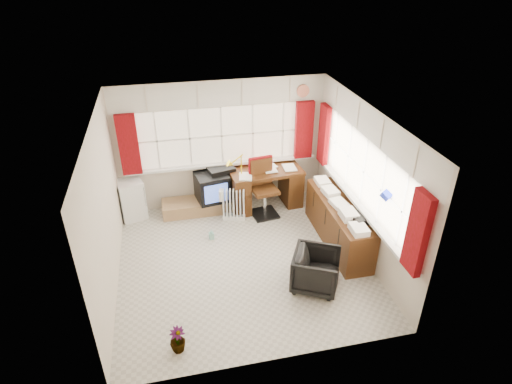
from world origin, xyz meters
TOP-DOWN VIEW (x-y plane):
  - ground at (0.00, 0.00)m, footprint 4.00×4.00m
  - room_walls at (0.00, 0.00)m, footprint 4.00×4.00m
  - window_back at (0.00, 1.94)m, footprint 3.70×0.12m
  - window_right at (1.94, 0.00)m, footprint 0.12×3.70m
  - curtains at (0.92, 0.93)m, footprint 3.83×3.83m
  - overhead_cabinets at (0.98, 0.98)m, footprint 3.98×3.98m
  - desk at (0.78, 1.65)m, footprint 1.45×0.80m
  - desk_lamp at (0.29, 1.55)m, footprint 0.16×0.13m
  - task_chair at (0.67, 1.44)m, footprint 0.54×0.56m
  - office_chair at (0.97, -0.82)m, footprint 0.92×0.91m
  - radiator at (0.08, 1.30)m, footprint 0.45×0.27m
  - credenza at (1.73, 0.20)m, footprint 0.50×2.00m
  - file_tray at (1.83, -0.33)m, footprint 0.31×0.36m
  - tv_bench at (-0.55, 1.72)m, footprint 1.40×0.50m
  - crt_tv at (-0.27, 1.71)m, footprint 0.67×0.64m
  - hifi_stack at (-0.07, 1.80)m, footprint 0.67×0.51m
  - mini_fridge at (-1.80, 1.80)m, footprint 0.57×0.57m
  - spray_bottle_a at (-0.11, 1.58)m, footprint 0.18×0.18m
  - spray_bottle_b at (-0.43, 0.75)m, footprint 0.09×0.09m
  - flower_vase at (-1.16, -1.58)m, footprint 0.27×0.27m

SIDE VIEW (x-z plane):
  - ground at x=0.00m, z-range 0.00..0.00m
  - spray_bottle_b at x=-0.43m, z-range 0.00..0.19m
  - tv_bench at x=-0.55m, z-range 0.00..0.25m
  - spray_bottle_a at x=-0.11m, z-range 0.00..0.33m
  - flower_vase at x=-1.16m, z-range 0.00..0.37m
  - radiator at x=0.08m, z-range -0.06..0.58m
  - office_chair at x=0.97m, z-range 0.00..0.63m
  - mini_fridge at x=-1.80m, z-range 0.00..0.77m
  - credenza at x=1.73m, z-range -0.03..0.82m
  - desk at x=0.78m, z-range 0.03..0.87m
  - crt_tv at x=-0.27m, z-range 0.25..0.79m
  - hifi_stack at x=-0.07m, z-range 0.23..0.85m
  - task_chair at x=0.67m, z-range 0.04..1.18m
  - file_tray at x=1.83m, z-range 0.75..0.86m
  - window_back at x=0.00m, z-range -0.85..2.75m
  - window_right at x=1.94m, z-range -0.85..2.75m
  - desk_lamp at x=0.29m, z-range 0.89..1.33m
  - curtains at x=0.92m, z-range 0.88..2.03m
  - room_walls at x=0.00m, z-range -0.50..3.50m
  - overhead_cabinets at x=0.98m, z-range 2.01..2.49m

